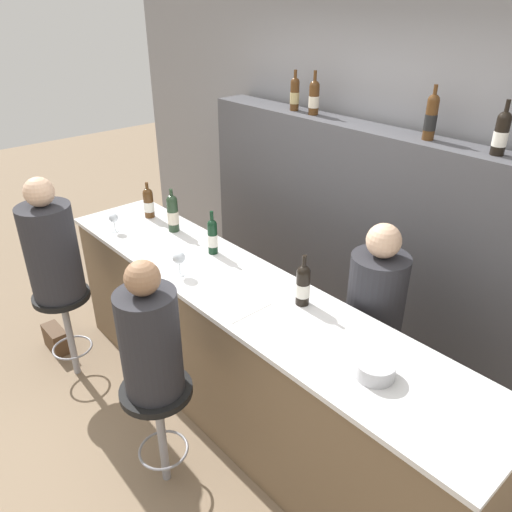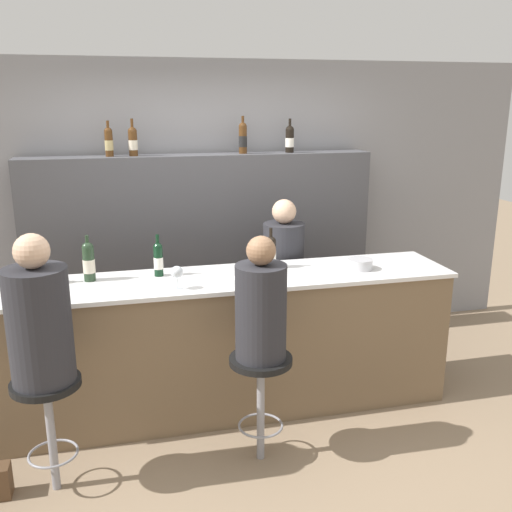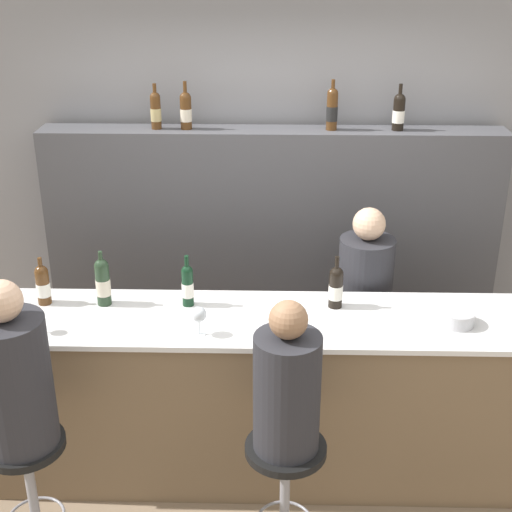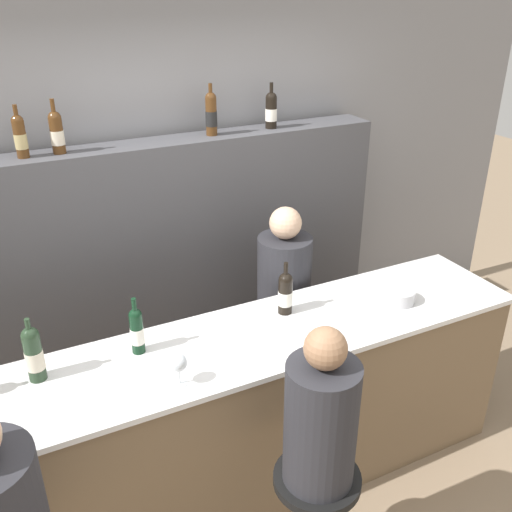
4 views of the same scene
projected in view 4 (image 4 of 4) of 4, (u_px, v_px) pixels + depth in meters
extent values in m
cube|color=gray|center=(150.00, 204.00, 3.91)|extent=(6.40, 0.05, 2.60)
cube|color=brown|center=(238.00, 422.00, 3.13)|extent=(3.24, 0.61, 1.00)
cube|color=white|center=(237.00, 344.00, 2.90)|extent=(3.28, 0.65, 0.03)
cube|color=#4C4C51|center=(165.00, 270.00, 3.90)|extent=(3.08, 0.28, 1.79)
cylinder|color=#233823|center=(34.00, 357.00, 2.58)|extent=(0.08, 0.08, 0.24)
cylinder|color=beige|center=(35.00, 360.00, 2.58)|extent=(0.08, 0.08, 0.09)
sphere|color=#233823|center=(30.00, 336.00, 2.53)|extent=(0.08, 0.08, 0.08)
cylinder|color=#233823|center=(28.00, 326.00, 2.50)|extent=(0.02, 0.02, 0.07)
cylinder|color=black|center=(137.00, 334.00, 2.77)|extent=(0.06, 0.06, 0.21)
cylinder|color=white|center=(137.00, 335.00, 2.78)|extent=(0.07, 0.07, 0.08)
sphere|color=black|center=(135.00, 315.00, 2.73)|extent=(0.06, 0.06, 0.06)
cylinder|color=black|center=(134.00, 306.00, 2.71)|extent=(0.02, 0.02, 0.08)
cylinder|color=black|center=(285.00, 296.00, 3.11)|extent=(0.08, 0.08, 0.20)
cylinder|color=white|center=(285.00, 298.00, 3.11)|extent=(0.08, 0.08, 0.08)
sphere|color=black|center=(286.00, 280.00, 3.06)|extent=(0.08, 0.08, 0.08)
cylinder|color=black|center=(286.00, 270.00, 3.04)|extent=(0.02, 0.02, 0.09)
cylinder|color=#4C2D14|center=(21.00, 139.00, 3.16)|extent=(0.07, 0.07, 0.21)
cylinder|color=tan|center=(21.00, 141.00, 3.17)|extent=(0.07, 0.07, 0.08)
sphere|color=#4C2D14|center=(17.00, 121.00, 3.12)|extent=(0.07, 0.07, 0.07)
cylinder|color=#4C2D14|center=(16.00, 111.00, 3.09)|extent=(0.02, 0.02, 0.08)
cylinder|color=#4C2D14|center=(57.00, 136.00, 3.24)|extent=(0.07, 0.07, 0.20)
cylinder|color=beige|center=(58.00, 138.00, 3.24)|extent=(0.08, 0.08, 0.08)
sphere|color=#4C2D14|center=(54.00, 118.00, 3.20)|extent=(0.07, 0.07, 0.07)
cylinder|color=#4C2D14|center=(53.00, 107.00, 3.17)|extent=(0.02, 0.02, 0.09)
cylinder|color=#4C2D14|center=(211.00, 117.00, 3.61)|extent=(0.07, 0.07, 0.23)
cylinder|color=black|center=(211.00, 119.00, 3.62)|extent=(0.07, 0.07, 0.09)
sphere|color=#4C2D14|center=(211.00, 98.00, 3.56)|extent=(0.07, 0.07, 0.07)
cylinder|color=#4C2D14|center=(210.00, 89.00, 3.54)|extent=(0.02, 0.02, 0.08)
cylinder|color=black|center=(271.00, 113.00, 3.80)|extent=(0.08, 0.08, 0.20)
cylinder|color=white|center=(271.00, 115.00, 3.80)|extent=(0.08, 0.08, 0.08)
sphere|color=black|center=(271.00, 98.00, 3.75)|extent=(0.08, 0.08, 0.08)
cylinder|color=black|center=(271.00, 89.00, 3.73)|extent=(0.02, 0.02, 0.08)
cylinder|color=silver|center=(180.00, 384.00, 2.59)|extent=(0.07, 0.07, 0.00)
cylinder|color=silver|center=(179.00, 376.00, 2.57)|extent=(0.01, 0.01, 0.08)
sphere|color=silver|center=(178.00, 363.00, 2.54)|extent=(0.08, 0.08, 0.08)
cylinder|color=#B7B7BC|center=(399.00, 296.00, 3.24)|extent=(0.19, 0.19, 0.08)
cube|color=white|center=(275.00, 349.00, 2.84)|extent=(0.21, 0.30, 0.00)
cylinder|color=black|center=(317.00, 479.00, 2.53)|extent=(0.39, 0.39, 0.04)
cylinder|color=#28282D|center=(321.00, 424.00, 2.39)|extent=(0.31, 0.31, 0.59)
sphere|color=#936B4C|center=(326.00, 348.00, 2.23)|extent=(0.18, 0.18, 0.18)
cylinder|color=#28282D|center=(283.00, 327.00, 3.73)|extent=(0.34, 0.34, 1.28)
sphere|color=#D8AD8C|center=(285.00, 223.00, 3.41)|extent=(0.20, 0.20, 0.20)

